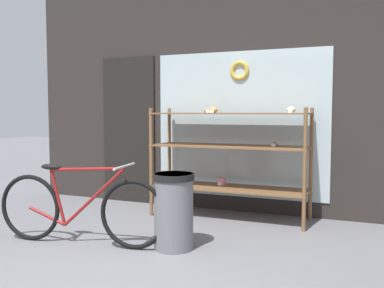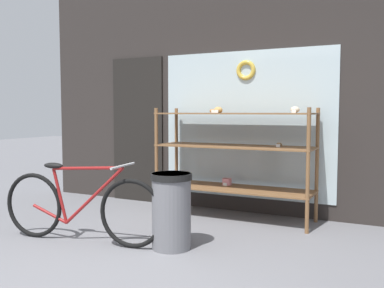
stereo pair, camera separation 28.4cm
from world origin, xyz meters
name	(u,v)px [view 2 (the right image)]	position (x,y,z in m)	size (l,w,h in m)	color
ground_plane	(97,287)	(0.00, 0.00, 0.00)	(30.00, 30.00, 0.00)	slate
storefront_facade	(231,66)	(-0.03, 2.84, 1.92)	(5.91, 0.13, 3.96)	#2D2826
display_case	(234,151)	(0.18, 2.42, 0.84)	(1.94, 0.58, 1.38)	brown
bicycle	(80,207)	(-0.86, 0.81, 0.37)	(1.81, 0.46, 0.81)	black
trash_bin	(171,208)	(0.06, 1.06, 0.39)	(0.40, 0.40, 0.73)	slate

